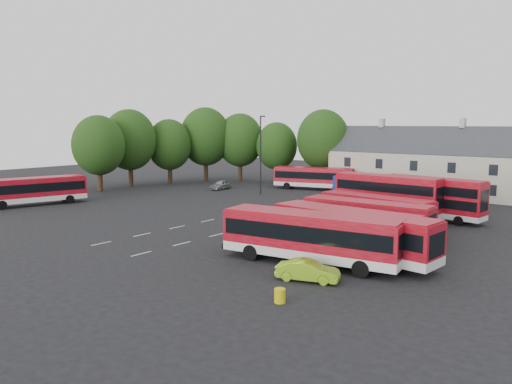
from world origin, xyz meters
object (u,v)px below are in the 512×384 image
silver_car (221,185)px  grit_bin (280,296)px  bus_dd_south (387,194)px  lime_car (308,271)px  box_truck (364,186)px  lamppost (261,153)px  bus_row_a (311,234)px  bus_west (34,189)px

silver_car → grit_bin: (33.64, -31.45, -0.28)m
bus_dd_south → lime_car: 22.39m
box_truck → lamppost: lamppost is taller
bus_row_a → bus_dd_south: bus_dd_south is taller
bus_row_a → lamppost: bearing=125.3°
bus_dd_south → lime_car: bus_dd_south is taller
lime_car → silver_car: bearing=30.6°
grit_bin → silver_car: bearing=136.9°
bus_row_a → lamppost: (-23.18, 23.75, 3.47)m
bus_west → grit_bin: bus_west is taller
silver_car → lime_car: 42.72m
bus_row_a → lime_car: (1.86, -3.17, -1.46)m
silver_car → lamppost: size_ratio=0.37×
box_truck → grit_bin: bearing=-77.7°
silver_car → lamppost: lamppost is taller
box_truck → lime_car: size_ratio=1.94×
bus_dd_south → bus_west: (-35.15, -18.22, -0.53)m
bus_row_a → silver_car: bus_row_a is taller
lime_car → grit_bin: (0.87, -4.04, -0.25)m
silver_car → lime_car: silver_car is taller
bus_row_a → bus_west: bus_row_a is taller
bus_row_a → bus_dd_south: bearing=90.0°
bus_dd_south → box_truck: 11.93m
bus_west → lime_car: bearing=-80.6°
silver_car → lamppost: bearing=-11.7°
box_truck → lime_car: box_truck is taller
bus_west → box_truck: 39.26m
bus_west → bus_dd_south: bearing=-48.1°
lime_car → grit_bin: 4.14m
lime_car → grit_bin: lime_car is taller
box_truck → lamppost: (-12.93, -4.30, 3.79)m
bus_dd_south → bus_west: size_ratio=0.91×
bus_west → silver_car: bearing=-2.3°
lamppost → box_truck: bearing=18.4°
lime_car → bus_dd_south: bearing=-7.0°
bus_west → lime_car: size_ratio=3.05×
bus_dd_south → grit_bin: bearing=-75.7°
bus_row_a → box_truck: bearing=101.0°
bus_west → lamppost: bearing=-18.1°
bus_row_a → grit_bin: bus_row_a is taller
bus_dd_south → silver_car: (-27.93, 5.63, -1.80)m
bus_row_a → bus_dd_south: 18.86m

